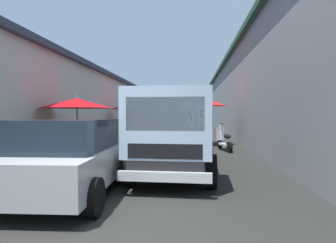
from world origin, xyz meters
name	(u,v)px	position (x,y,z in m)	size (l,w,h in m)	color
ground	(168,140)	(13.50, 0.00, 0.00)	(90.00, 90.00, 0.00)	#282826
building_left_whitewash	(66,106)	(15.75, 7.35, 2.09)	(49.80, 7.50, 4.16)	beige
building_right_concrete	(283,96)	(15.75, -7.35, 2.72)	(49.80, 7.50, 5.43)	gray
fruit_stall_far_right	(77,109)	(6.39, 2.65, 1.74)	(2.57, 2.57, 2.20)	#9E9EA3
fruit_stall_far_left	(130,111)	(14.42, 2.54, 1.75)	(2.36, 2.36, 2.37)	#9E9EA3
fruit_stall_near_left	(204,108)	(10.96, -2.02, 1.86)	(2.32, 2.32, 2.42)	#9E9EA3
hatchback_car	(71,155)	(2.01, 0.93, 0.74)	(3.96, 2.02, 1.45)	#ADAFB5
delivery_truck	(173,136)	(3.28, -1.00, 1.04)	(4.99, 2.13, 2.08)	black
vendor_by_crates	(185,126)	(12.31, -1.03, 0.88)	(0.55, 0.40, 1.55)	#232328
parked_scooter	(224,140)	(8.76, -2.79, 0.45)	(1.67, 0.56, 1.14)	black
plastic_stool	(68,158)	(4.24, 2.00, 0.33)	(0.30, 0.30, 0.43)	#1E8C3F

